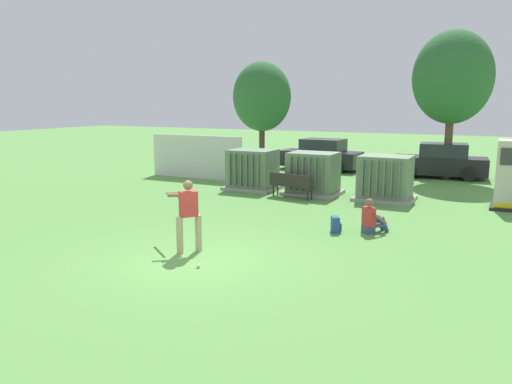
{
  "coord_description": "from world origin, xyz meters",
  "views": [
    {
      "loc": [
        6.2,
        -9.21,
        3.57
      ],
      "look_at": [
        -0.18,
        3.5,
        1.0
      ],
      "focal_mm": 35.47,
      "sensor_mm": 36.0,
      "label": 1
    }
  ],
  "objects_px": {
    "transformer_mid_east": "(385,178)",
    "backpack": "(336,225)",
    "batter": "(188,212)",
    "transformer_west": "(253,170)",
    "parked_car_left_of_center": "(440,162)",
    "seated_spectator": "(372,219)",
    "park_bench": "(291,184)",
    "sports_ball": "(198,266)",
    "transformer_mid_west": "(313,174)",
    "parked_car_leftmost": "(321,155)"
  },
  "relations": [
    {
      "from": "transformer_mid_east",
      "to": "backpack",
      "type": "xyz_separation_m",
      "value": [
        -0.16,
        -5.29,
        -0.57
      ]
    },
    {
      "from": "batter",
      "to": "transformer_mid_east",
      "type": "bearing_deg",
      "value": 72.25
    },
    {
      "from": "transformer_mid_east",
      "to": "batter",
      "type": "height_order",
      "value": "batter"
    },
    {
      "from": "transformer_west",
      "to": "parked_car_left_of_center",
      "type": "distance_m",
      "value": 9.38
    },
    {
      "from": "backpack",
      "to": "parked_car_left_of_center",
      "type": "height_order",
      "value": "parked_car_left_of_center"
    },
    {
      "from": "transformer_mid_east",
      "to": "seated_spectator",
      "type": "height_order",
      "value": "transformer_mid_east"
    },
    {
      "from": "park_bench",
      "to": "batter",
      "type": "xyz_separation_m",
      "value": [
        0.44,
        -7.4,
        0.44
      ]
    },
    {
      "from": "backpack",
      "to": "seated_spectator",
      "type": "bearing_deg",
      "value": 24.94
    },
    {
      "from": "transformer_mid_east",
      "to": "batter",
      "type": "distance_m",
      "value": 9.05
    },
    {
      "from": "transformer_west",
      "to": "transformer_mid_east",
      "type": "relative_size",
      "value": 1.0
    },
    {
      "from": "sports_ball",
      "to": "backpack",
      "type": "xyz_separation_m",
      "value": [
        1.73,
        4.24,
        0.17
      ]
    },
    {
      "from": "transformer_mid_east",
      "to": "backpack",
      "type": "bearing_deg",
      "value": -91.69
    },
    {
      "from": "transformer_mid_east",
      "to": "parked_car_left_of_center",
      "type": "distance_m",
      "value": 6.78
    },
    {
      "from": "transformer_mid_west",
      "to": "seated_spectator",
      "type": "distance_m",
      "value": 5.96
    },
    {
      "from": "transformer_mid_west",
      "to": "backpack",
      "type": "relative_size",
      "value": 4.77
    },
    {
      "from": "parked_car_left_of_center",
      "to": "backpack",
      "type": "bearing_deg",
      "value": -96.02
    },
    {
      "from": "transformer_mid_east",
      "to": "seated_spectator",
      "type": "relative_size",
      "value": 2.18
    },
    {
      "from": "park_bench",
      "to": "parked_car_leftmost",
      "type": "distance_m",
      "value": 8.18
    },
    {
      "from": "transformer_mid_west",
      "to": "parked_car_left_of_center",
      "type": "relative_size",
      "value": 0.48
    },
    {
      "from": "park_bench",
      "to": "batter",
      "type": "height_order",
      "value": "batter"
    },
    {
      "from": "park_bench",
      "to": "parked_car_leftmost",
      "type": "relative_size",
      "value": 0.43
    },
    {
      "from": "transformer_mid_west",
      "to": "sports_ball",
      "type": "relative_size",
      "value": 23.33
    },
    {
      "from": "batter",
      "to": "seated_spectator",
      "type": "relative_size",
      "value": 1.81
    },
    {
      "from": "transformer_mid_west",
      "to": "park_bench",
      "type": "relative_size",
      "value": 1.14
    },
    {
      "from": "sports_ball",
      "to": "parked_car_left_of_center",
      "type": "relative_size",
      "value": 0.02
    },
    {
      "from": "seated_spectator",
      "to": "backpack",
      "type": "distance_m",
      "value": 0.99
    },
    {
      "from": "park_bench",
      "to": "seated_spectator",
      "type": "bearing_deg",
      "value": -43.04
    },
    {
      "from": "batter",
      "to": "parked_car_left_of_center",
      "type": "distance_m",
      "value": 15.78
    },
    {
      "from": "batter",
      "to": "parked_car_leftmost",
      "type": "xyz_separation_m",
      "value": [
        -2.1,
        15.41,
        -0.22
      ]
    },
    {
      "from": "transformer_mid_west",
      "to": "park_bench",
      "type": "height_order",
      "value": "transformer_mid_west"
    },
    {
      "from": "transformer_mid_west",
      "to": "parked_car_left_of_center",
      "type": "xyz_separation_m",
      "value": [
        3.86,
        6.76,
        -0.04
      ]
    },
    {
      "from": "parked_car_left_of_center",
      "to": "batter",
      "type": "bearing_deg",
      "value": -104.18
    },
    {
      "from": "sports_ball",
      "to": "batter",
      "type": "bearing_deg",
      "value": 133.53
    },
    {
      "from": "transformer_mid_east",
      "to": "batter",
      "type": "xyz_separation_m",
      "value": [
        -2.76,
        -8.61,
        0.19
      ]
    },
    {
      "from": "parked_car_leftmost",
      "to": "backpack",
      "type": "bearing_deg",
      "value": -68.75
    },
    {
      "from": "park_bench",
      "to": "parked_car_left_of_center",
      "type": "height_order",
      "value": "parked_car_left_of_center"
    },
    {
      "from": "parked_car_leftmost",
      "to": "sports_ball",
      "type": "bearing_deg",
      "value": -79.68
    },
    {
      "from": "parked_car_leftmost",
      "to": "seated_spectator",
      "type": "bearing_deg",
      "value": -64.41
    },
    {
      "from": "transformer_mid_east",
      "to": "parked_car_left_of_center",
      "type": "height_order",
      "value": "same"
    },
    {
      "from": "transformer_west",
      "to": "seated_spectator",
      "type": "relative_size",
      "value": 2.18
    },
    {
      "from": "sports_ball",
      "to": "parked_car_leftmost",
      "type": "height_order",
      "value": "parked_car_leftmost"
    },
    {
      "from": "park_bench",
      "to": "transformer_mid_east",
      "type": "bearing_deg",
      "value": 20.74
    },
    {
      "from": "transformer_mid_west",
      "to": "backpack",
      "type": "bearing_deg",
      "value": -63.54
    },
    {
      "from": "backpack",
      "to": "transformer_mid_east",
      "type": "bearing_deg",
      "value": 88.31
    },
    {
      "from": "transformer_west",
      "to": "seated_spectator",
      "type": "distance_m",
      "value": 7.76
    },
    {
      "from": "sports_ball",
      "to": "seated_spectator",
      "type": "xyz_separation_m",
      "value": [
        2.62,
        4.65,
        0.33
      ]
    },
    {
      "from": "transformer_mid_west",
      "to": "sports_ball",
      "type": "xyz_separation_m",
      "value": [
        0.87,
        -9.46,
        -0.74
      ]
    },
    {
      "from": "backpack",
      "to": "parked_car_left_of_center",
      "type": "xyz_separation_m",
      "value": [
        1.26,
        11.98,
        0.54
      ]
    },
    {
      "from": "transformer_west",
      "to": "parked_car_leftmost",
      "type": "xyz_separation_m",
      "value": [
        0.51,
        6.9,
        -0.04
      ]
    },
    {
      "from": "batter",
      "to": "backpack",
      "type": "xyz_separation_m",
      "value": [
        2.6,
        3.32,
        -0.76
      ]
    }
  ]
}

